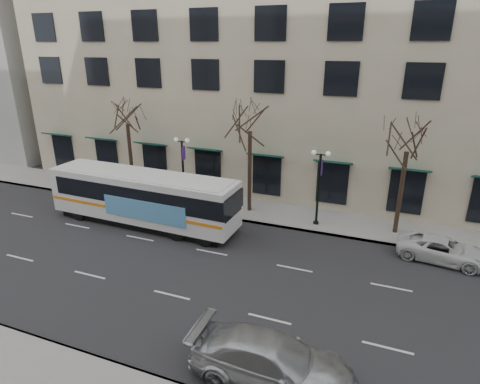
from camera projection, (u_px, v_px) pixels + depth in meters
The scene contains 11 objects.
ground at pixel (194, 272), 21.61m from camera, with size 160.00×160.00×0.00m, color black.
sidewalk_far at pixel (318, 220), 27.75m from camera, with size 80.00×4.00×0.15m, color gray.
building_hotel at pixel (276, 38), 36.46m from camera, with size 40.00×20.00×24.00m, color tan.
tree_far_left at pixel (126, 112), 30.36m from camera, with size 3.60×3.60×8.34m.
tree_far_mid at pixel (250, 117), 26.89m from camera, with size 3.60×3.60×8.55m.
tree_far_right at pixel (409, 136), 23.66m from camera, with size 3.60×3.60×8.06m.
lamp_post_left at pixel (183, 168), 29.45m from camera, with size 1.22×0.45×5.21m.
lamp_post_right at pixel (319, 185), 26.05m from camera, with size 1.22×0.45×5.21m.
city_bus at pixel (144, 197), 26.67m from camera, with size 13.34×3.30×3.59m.
silver_car at pixel (272, 361), 14.35m from camera, with size 2.47×6.07×1.76m, color #AFB2B7.
white_pickup at pixel (443, 250), 22.54m from camera, with size 2.23×4.84×1.35m, color silver.
Camera 1 is at (9.14, -16.57, 11.57)m, focal length 30.00 mm.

